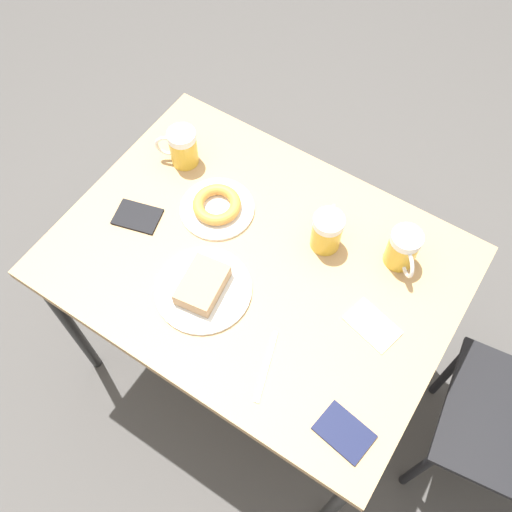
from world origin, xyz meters
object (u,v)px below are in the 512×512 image
at_px(beer_mug_center, 182,147).
at_px(fork, 266,366).
at_px(passport_near_edge, 137,217).
at_px(plate_with_cake, 203,287).
at_px(beer_mug_right, 403,249).
at_px(plate_with_donut, 217,206).
at_px(napkin_folded, 372,326).
at_px(passport_far_edge, 344,432).
at_px(beer_mug_left, 327,231).

height_order(beer_mug_center, fork, beer_mug_center).
bearing_deg(passport_near_edge, beer_mug_center, -177.20).
xyz_separation_m(plate_with_cake, beer_mug_right, (-0.36, 0.39, 0.04)).
xyz_separation_m(beer_mug_right, passport_near_edge, (0.27, -0.68, -0.06)).
bearing_deg(fork, passport_near_edge, -107.44).
distance_m(plate_with_donut, napkin_folded, 0.54).
height_order(beer_mug_right, fork, beer_mug_right).
height_order(beer_mug_right, passport_far_edge, beer_mug_right).
distance_m(plate_with_donut, beer_mug_left, 0.32).
height_order(beer_mug_center, beer_mug_right, same).
xyz_separation_m(napkin_folded, passport_near_edge, (0.07, -0.71, 0.00)).
relative_size(plate_with_cake, beer_mug_center, 2.11).
distance_m(plate_with_cake, beer_mug_right, 0.53).
height_order(beer_mug_left, beer_mug_center, same).
bearing_deg(plate_with_cake, plate_with_donut, -153.07).
bearing_deg(plate_with_cake, fork, 71.41).
bearing_deg(plate_with_cake, napkin_folded, 109.99).
height_order(beer_mug_center, napkin_folded, beer_mug_center).
relative_size(napkin_folded, passport_near_edge, 1.03).
height_order(plate_with_donut, passport_near_edge, plate_with_donut).
bearing_deg(fork, beer_mug_right, 162.71).
xyz_separation_m(plate_with_donut, napkin_folded, (0.08, 0.53, -0.01)).
distance_m(beer_mug_center, beer_mug_right, 0.69).
xyz_separation_m(beer_mug_left, napkin_folded, (0.15, 0.22, -0.06)).
bearing_deg(plate_with_donut, plate_with_cake, 26.93).
height_order(plate_with_donut, beer_mug_left, beer_mug_left).
height_order(fork, passport_near_edge, passport_near_edge).
bearing_deg(beer_mug_center, beer_mug_right, 93.15).
height_order(napkin_folded, passport_far_edge, passport_far_edge).
distance_m(plate_with_donut, passport_near_edge, 0.23).
distance_m(beer_mug_right, fork, 0.47).
relative_size(fork, passport_near_edge, 1.24).
xyz_separation_m(beer_mug_center, napkin_folded, (0.17, 0.72, -0.06)).
height_order(plate_with_cake, beer_mug_right, beer_mug_right).
relative_size(plate_with_donut, beer_mug_center, 1.75).
bearing_deg(fork, passport_far_edge, 81.28).
distance_m(beer_mug_left, napkin_folded, 0.27).
bearing_deg(napkin_folded, plate_with_cake, -70.01).
bearing_deg(napkin_folded, beer_mug_right, -172.10).
height_order(plate_with_cake, beer_mug_center, beer_mug_center).
bearing_deg(plate_with_cake, beer_mug_right, 132.92).
xyz_separation_m(plate_with_cake, beer_mug_center, (-0.32, -0.30, 0.04)).
bearing_deg(passport_near_edge, passport_far_edge, 75.14).
bearing_deg(plate_with_donut, napkin_folded, 81.64).
bearing_deg(plate_with_cake, beer_mug_center, -136.84).
xyz_separation_m(plate_with_donut, fork, (0.31, 0.36, -0.02)).
distance_m(beer_mug_left, beer_mug_right, 0.20).
distance_m(beer_mug_center, passport_far_edge, 0.90).
bearing_deg(passport_near_edge, napkin_folded, 95.31).
distance_m(beer_mug_center, napkin_folded, 0.74).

